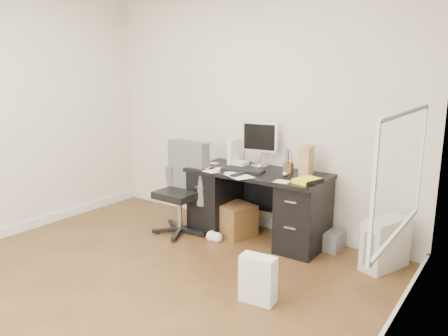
{
  "coord_description": "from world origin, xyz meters",
  "views": [
    {
      "loc": [
        2.61,
        -2.27,
        1.8
      ],
      "look_at": [
        0.17,
        1.2,
        0.85
      ],
      "focal_mm": 35.0,
      "sensor_mm": 36.0,
      "label": 1
    }
  ],
  "objects_px": {
    "lcd_monitor": "(260,144)",
    "keyboard": "(243,170)",
    "desk": "(257,202)",
    "pc_tower": "(385,244)",
    "office_chair": "(179,189)",
    "wicker_basket": "(236,220)"
  },
  "relations": [
    {
      "from": "pc_tower",
      "to": "lcd_monitor",
      "type": "bearing_deg",
      "value": -165.48
    },
    {
      "from": "desk",
      "to": "pc_tower",
      "type": "relative_size",
      "value": 3.14
    },
    {
      "from": "keyboard",
      "to": "pc_tower",
      "type": "xyz_separation_m",
      "value": [
        1.49,
        0.13,
        -0.52
      ]
    },
    {
      "from": "desk",
      "to": "lcd_monitor",
      "type": "height_order",
      "value": "lcd_monitor"
    },
    {
      "from": "lcd_monitor",
      "to": "pc_tower",
      "type": "distance_m",
      "value": 1.65
    },
    {
      "from": "lcd_monitor",
      "to": "pc_tower",
      "type": "relative_size",
      "value": 1.07
    },
    {
      "from": "desk",
      "to": "office_chair",
      "type": "height_order",
      "value": "office_chair"
    },
    {
      "from": "desk",
      "to": "lcd_monitor",
      "type": "bearing_deg",
      "value": 116.32
    },
    {
      "from": "desk",
      "to": "keyboard",
      "type": "relative_size",
      "value": 3.27
    },
    {
      "from": "keyboard",
      "to": "office_chair",
      "type": "bearing_deg",
      "value": -165.92
    },
    {
      "from": "lcd_monitor",
      "to": "keyboard",
      "type": "distance_m",
      "value": 0.38
    },
    {
      "from": "desk",
      "to": "pc_tower",
      "type": "bearing_deg",
      "value": 1.03
    },
    {
      "from": "wicker_basket",
      "to": "keyboard",
      "type": "bearing_deg",
      "value": -18.35
    },
    {
      "from": "office_chair",
      "to": "wicker_basket",
      "type": "distance_m",
      "value": 0.72
    },
    {
      "from": "office_chair",
      "to": "lcd_monitor",
      "type": "bearing_deg",
      "value": 40.57
    },
    {
      "from": "office_chair",
      "to": "pc_tower",
      "type": "distance_m",
      "value": 2.2
    },
    {
      "from": "office_chair",
      "to": "wicker_basket",
      "type": "xyz_separation_m",
      "value": [
        0.56,
        0.3,
        -0.34
      ]
    },
    {
      "from": "office_chair",
      "to": "pc_tower",
      "type": "xyz_separation_m",
      "value": [
        2.15,
        0.4,
        -0.27
      ]
    },
    {
      "from": "desk",
      "to": "wicker_basket",
      "type": "xyz_separation_m",
      "value": [
        -0.22,
        -0.08,
        -0.22
      ]
    },
    {
      "from": "lcd_monitor",
      "to": "pc_tower",
      "type": "bearing_deg",
      "value": -15.55
    },
    {
      "from": "office_chair",
      "to": "wicker_basket",
      "type": "relative_size",
      "value": 2.91
    },
    {
      "from": "keyboard",
      "to": "pc_tower",
      "type": "relative_size",
      "value": 0.96
    }
  ]
}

